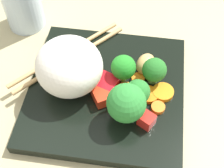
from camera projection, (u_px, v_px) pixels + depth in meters
ground_plane at (106, 97)px, 49.76cm from camera, size 110.00×110.00×2.00cm
square_plate at (106, 91)px, 48.24cm from camera, size 23.65×23.65×1.75cm
rice_mound at (69, 67)px, 44.53cm from camera, size 11.62×11.71×8.32cm
broccoli_floret_0 at (126, 103)px, 41.55cm from camera, size 5.42×5.42×6.52cm
broccoli_floret_1 at (123, 68)px, 45.90cm from camera, size 3.74×3.74×4.99cm
broccoli_floret_2 at (154, 70)px, 45.91cm from camera, size 3.65×3.65×4.84cm
broccoli_floret_3 at (138, 92)px, 43.87cm from camera, size 3.61×3.61×4.53cm
carrot_slice_0 at (125, 90)px, 46.90cm from camera, size 2.84×2.84×0.60cm
carrot_slice_1 at (138, 79)px, 48.02cm from camera, size 2.61×2.61×0.73cm
carrot_slice_2 at (158, 108)px, 45.01cm from camera, size 2.51×2.51×0.69cm
carrot_slice_3 at (118, 102)px, 45.53cm from camera, size 3.92×3.92×0.77cm
carrot_slice_4 at (163, 94)px, 46.32cm from camera, size 4.42×4.42×0.74cm
carrot_slice_5 at (149, 95)px, 46.32cm from camera, size 4.06×4.06×0.70cm
pepper_chunk_0 at (147, 120)px, 43.06cm from camera, size 2.66×2.71×2.00cm
pepper_chunk_1 at (104, 82)px, 46.96cm from camera, size 4.01×4.12×1.87cm
pepper_chunk_2 at (103, 95)px, 45.64cm from camera, size 4.22×4.25×1.86cm
chicken_piece_3 at (146, 64)px, 48.41cm from camera, size 4.43×3.82×2.84cm
chopstick_pair at (68, 56)px, 50.77cm from camera, size 17.28×16.13×0.70cm
drinking_glass at (22, 2)px, 54.34cm from camera, size 6.68×6.68×9.79cm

